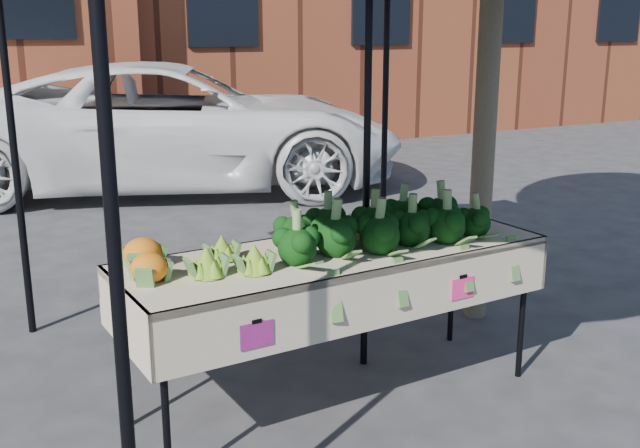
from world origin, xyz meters
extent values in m
plane|color=#2E2E30|center=(0.00, 0.00, 0.00)|extent=(90.00, 90.00, 0.00)
cube|color=beige|center=(-0.05, 0.06, 0.45)|extent=(2.44, 0.94, 0.90)
cube|color=#F22D8C|center=(-0.74, -0.34, 0.70)|extent=(0.17, 0.01, 0.12)
cube|color=#FC2F7C|center=(0.51, -0.34, 0.70)|extent=(0.17, 0.01, 0.12)
ellipsoid|color=black|center=(0.23, 0.09, 1.03)|extent=(1.37, 0.57, 0.26)
ellipsoid|color=#9BC136|center=(-0.71, 0.05, 1.00)|extent=(0.43, 0.47, 0.20)
ellipsoid|color=orange|center=(-1.08, 0.13, 0.99)|extent=(0.23, 0.43, 0.18)
camera|label=1|loc=(-1.96, -3.39, 2.09)|focal=42.39mm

